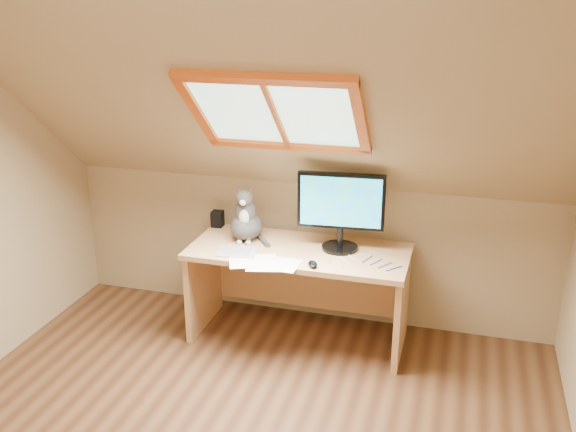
% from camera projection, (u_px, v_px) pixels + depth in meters
% --- Properties ---
extents(room_shell, '(3.52, 3.52, 2.41)m').
position_uv_depth(room_shell, '(197.00, 208.00, 2.65)').
color(room_shell, tan).
rests_on(room_shell, ground).
extents(desk, '(1.45, 0.63, 0.66)m').
position_uv_depth(desk, '(301.00, 274.00, 4.36)').
color(desk, tan).
rests_on(desk, ground).
extents(monitor, '(0.56, 0.24, 0.52)m').
position_uv_depth(monitor, '(341.00, 206.00, 4.13)').
color(monitor, black).
rests_on(monitor, desk).
extents(cat, '(0.25, 0.29, 0.40)m').
position_uv_depth(cat, '(246.00, 220.00, 4.35)').
color(cat, '#4B4542').
rests_on(cat, desk).
extents(desk_speaker, '(0.08, 0.08, 0.12)m').
position_uv_depth(desk_speaker, '(217.00, 219.00, 4.62)').
color(desk_speaker, black).
rests_on(desk_speaker, desk).
extents(graphics_tablet, '(0.28, 0.22, 0.01)m').
position_uv_depth(graphics_tablet, '(237.00, 252.00, 4.17)').
color(graphics_tablet, '#B2B2B7').
rests_on(graphics_tablet, desk).
extents(mouse, '(0.09, 0.11, 0.03)m').
position_uv_depth(mouse, '(313.00, 264.00, 3.96)').
color(mouse, black).
rests_on(mouse, desk).
extents(papers, '(0.35, 0.30, 0.01)m').
position_uv_depth(papers, '(265.00, 261.00, 4.04)').
color(papers, white).
rests_on(papers, desk).
extents(cables, '(0.51, 0.26, 0.01)m').
position_uv_depth(cables, '(365.00, 263.00, 4.01)').
color(cables, silver).
rests_on(cables, desk).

